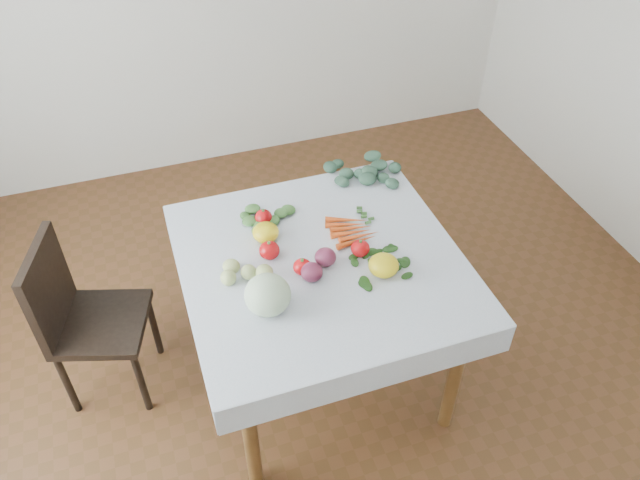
# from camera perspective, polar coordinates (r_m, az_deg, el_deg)

# --- Properties ---
(ground) EXTENTS (4.00, 4.00, 0.00)m
(ground) POSITION_cam_1_polar(r_m,az_deg,el_deg) (3.11, 0.13, -11.96)
(ground) COLOR brown
(table) EXTENTS (1.00, 1.00, 0.75)m
(table) POSITION_cam_1_polar(r_m,az_deg,el_deg) (2.61, 0.15, -3.45)
(table) COLOR brown
(table) RESTS_ON ground
(tablecloth) EXTENTS (1.12, 1.12, 0.01)m
(tablecloth) POSITION_cam_1_polar(r_m,az_deg,el_deg) (2.54, 0.15, -1.87)
(tablecloth) COLOR white
(tablecloth) RESTS_ON table
(chair) EXTENTS (0.48, 0.48, 0.84)m
(chair) POSITION_cam_1_polar(r_m,az_deg,el_deg) (2.90, -21.12, -6.20)
(chair) COLOR black
(chair) RESTS_ON ground
(cabbage) EXTENTS (0.22, 0.22, 0.16)m
(cabbage) POSITION_cam_1_polar(r_m,az_deg,el_deg) (2.30, -4.81, -5.03)
(cabbage) COLOR beige
(cabbage) RESTS_ON tablecloth
(tomato_a) EXTENTS (0.10, 0.10, 0.06)m
(tomato_a) POSITION_cam_1_polar(r_m,az_deg,el_deg) (2.71, -5.18, 2.12)
(tomato_a) COLOR red
(tomato_a) RESTS_ON tablecloth
(tomato_b) EXTENTS (0.10, 0.10, 0.07)m
(tomato_b) POSITION_cam_1_polar(r_m,az_deg,el_deg) (2.47, -1.63, -2.46)
(tomato_b) COLOR red
(tomato_b) RESTS_ON tablecloth
(tomato_c) EXTENTS (0.09, 0.09, 0.07)m
(tomato_c) POSITION_cam_1_polar(r_m,az_deg,el_deg) (2.54, -4.65, -0.95)
(tomato_c) COLOR red
(tomato_c) RESTS_ON tablecloth
(tomato_d) EXTENTS (0.08, 0.08, 0.07)m
(tomato_d) POSITION_cam_1_polar(r_m,az_deg,el_deg) (2.55, 3.70, -0.76)
(tomato_d) COLOR red
(tomato_d) RESTS_ON tablecloth
(heirloom_back) EXTENTS (0.14, 0.14, 0.08)m
(heirloom_back) POSITION_cam_1_polar(r_m,az_deg,el_deg) (2.62, -4.99, 0.70)
(heirloom_back) COLOR yellow
(heirloom_back) RESTS_ON tablecloth
(heirloom_front) EXTENTS (0.13, 0.13, 0.09)m
(heirloom_front) POSITION_cam_1_polar(r_m,az_deg,el_deg) (2.47, 5.84, -2.32)
(heirloom_front) COLOR yellow
(heirloom_front) RESTS_ON tablecloth
(onion_a) EXTENTS (0.09, 0.09, 0.07)m
(onion_a) POSITION_cam_1_polar(r_m,az_deg,el_deg) (2.44, -0.76, -2.96)
(onion_a) COLOR #521736
(onion_a) RESTS_ON tablecloth
(onion_b) EXTENTS (0.11, 0.11, 0.07)m
(onion_b) POSITION_cam_1_polar(r_m,az_deg,el_deg) (2.50, 0.50, -1.57)
(onion_b) COLOR #521736
(onion_b) RESTS_ON tablecloth
(tomatillo_cluster) EXTENTS (0.19, 0.11, 0.05)m
(tomatillo_cluster) POSITION_cam_1_polar(r_m,az_deg,el_deg) (2.48, -7.19, -2.84)
(tomatillo_cluster) COLOR #C6DC7F
(tomatillo_cluster) RESTS_ON tablecloth
(carrot_bunch) EXTENTS (0.18, 0.21, 0.03)m
(carrot_bunch) POSITION_cam_1_polar(r_m,az_deg,el_deg) (2.66, 3.04, 0.91)
(carrot_bunch) COLOR #EA511A
(carrot_bunch) RESTS_ON tablecloth
(kale_bunch) EXTENTS (0.34, 0.26, 0.04)m
(kale_bunch) POSITION_cam_1_polar(r_m,az_deg,el_deg) (2.98, 4.38, 6.16)
(kale_bunch) COLOR #35573F
(kale_bunch) RESTS_ON tablecloth
(basil_bunch) EXTENTS (0.26, 0.18, 0.01)m
(basil_bunch) POSITION_cam_1_polar(r_m,az_deg,el_deg) (2.52, 5.55, -2.37)
(basil_bunch) COLOR #245219
(basil_bunch) RESTS_ON tablecloth
(dill_bunch) EXTENTS (0.25, 0.21, 0.03)m
(dill_bunch) POSITION_cam_1_polar(r_m,az_deg,el_deg) (2.73, -4.67, 1.97)
(dill_bunch) COLOR #447234
(dill_bunch) RESTS_ON tablecloth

